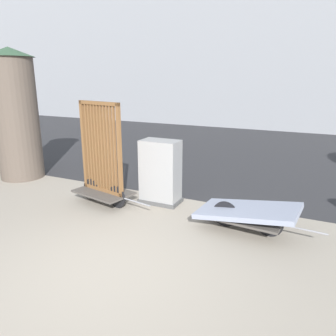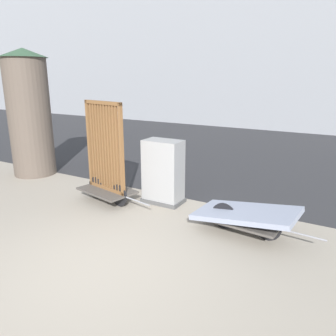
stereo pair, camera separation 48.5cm
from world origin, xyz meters
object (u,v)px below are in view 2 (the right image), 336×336
at_px(bike_cart_with_mattress, 245,215).
at_px(utility_cabinet, 163,174).
at_px(advertising_column, 29,113).
at_px(bike_cart_with_bedframe, 106,168).

distance_m(bike_cart_with_mattress, utility_cabinet, 2.12).
bearing_deg(bike_cart_with_mattress, utility_cabinet, 168.33).
bearing_deg(advertising_column, bike_cart_with_bedframe, -11.82).
height_order(bike_cart_with_mattress, utility_cabinet, utility_cabinet).
distance_m(bike_cart_with_bedframe, utility_cabinet, 1.24).
height_order(bike_cart_with_bedframe, bike_cart_with_mattress, bike_cart_with_bedframe).
bearing_deg(bike_cart_with_mattress, advertising_column, 178.74).
relative_size(bike_cart_with_mattress, utility_cabinet, 1.61).
bearing_deg(bike_cart_with_bedframe, utility_cabinet, 40.80).
relative_size(utility_cabinet, advertising_column, 0.41).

